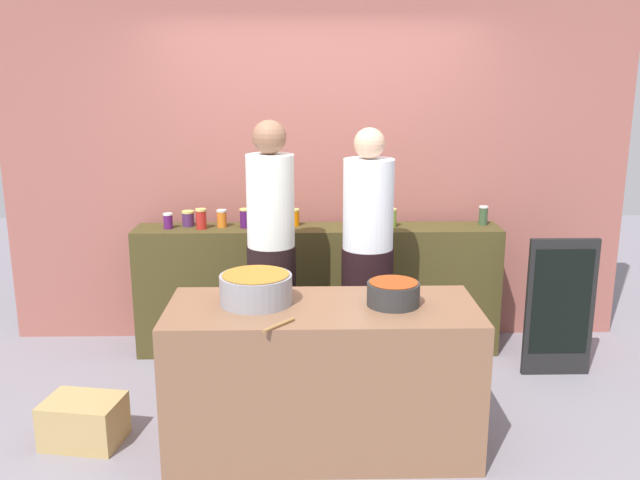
{
  "coord_description": "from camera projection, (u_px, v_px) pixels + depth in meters",
  "views": [
    {
      "loc": [
        -0.09,
        -3.84,
        2.09
      ],
      "look_at": [
        0.0,
        0.35,
        1.05
      ],
      "focal_mm": 38.56,
      "sensor_mm": 36.0,
      "label": 1
    }
  ],
  "objects": [
    {
      "name": "preserve_jar_4",
      "position": [
        245.0,
        218.0,
        5.04
      ],
      "size": [
        0.08,
        0.08,
        0.14
      ],
      "color": "#461455",
      "rests_on": "display_shelf"
    },
    {
      "name": "display_shelf",
      "position": [
        318.0,
        289.0,
        5.18
      ],
      "size": [
        2.7,
        0.36,
        0.96
      ],
      "primitive_type": "cube",
      "color": "#433B1B",
      "rests_on": "ground"
    },
    {
      "name": "bread_crate",
      "position": [
        84.0,
        421.0,
        3.94
      ],
      "size": [
        0.48,
        0.38,
        0.27
      ],
      "primitive_type": "cube",
      "rotation": [
        0.0,
        0.0,
        -0.18
      ],
      "color": "tan",
      "rests_on": "ground"
    },
    {
      "name": "preserve_jar_9",
      "position": [
        483.0,
        215.0,
        5.13
      ],
      "size": [
        0.07,
        0.07,
        0.14
      ],
      "color": "#395031",
      "rests_on": "display_shelf"
    },
    {
      "name": "cooking_pot_center",
      "position": [
        393.0,
        294.0,
        3.74
      ],
      "size": [
        0.29,
        0.29,
        0.13
      ],
      "color": "#2D2D2D",
      "rests_on": "prep_table"
    },
    {
      "name": "ground",
      "position": [
        321.0,
        419.0,
        4.23
      ],
      "size": [
        12.0,
        12.0,
        0.0
      ],
      "primitive_type": "plane",
      "color": "gray"
    },
    {
      "name": "cook_in_cap",
      "position": [
        367.0,
        272.0,
        4.54
      ],
      "size": [
        0.34,
        0.34,
        1.74
      ],
      "color": "black",
      "rests_on": "ground"
    },
    {
      "name": "preserve_jar_7",
      "position": [
        365.0,
        216.0,
        5.12
      ],
      "size": [
        0.07,
        0.07,
        0.14
      ],
      "color": "#B22817",
      "rests_on": "display_shelf"
    },
    {
      "name": "cook_with_tongs",
      "position": [
        272.0,
        267.0,
        4.52
      ],
      "size": [
        0.32,
        0.32,
        1.79
      ],
      "color": "black",
      "rests_on": "ground"
    },
    {
      "name": "preserve_jar_6",
      "position": [
        295.0,
        217.0,
        5.1
      ],
      "size": [
        0.07,
        0.07,
        0.13
      ],
      "color": "#D86B06",
      "rests_on": "display_shelf"
    },
    {
      "name": "preserve_jar_0",
      "position": [
        168.0,
        221.0,
        5.01
      ],
      "size": [
        0.07,
        0.07,
        0.11
      ],
      "color": "#53185C",
      "rests_on": "display_shelf"
    },
    {
      "name": "prep_table",
      "position": [
        323.0,
        377.0,
        3.84
      ],
      "size": [
        1.7,
        0.7,
        0.84
      ],
      "primitive_type": "cube",
      "color": "brown",
      "rests_on": "ground"
    },
    {
      "name": "storefront_wall",
      "position": [
        317.0,
        149.0,
        5.28
      ],
      "size": [
        4.8,
        0.12,
        3.0
      ],
      "primitive_type": "cube",
      "color": "#9E594F",
      "rests_on": "ground"
    },
    {
      "name": "preserve_jar_5",
      "position": [
        266.0,
        220.0,
        4.98
      ],
      "size": [
        0.09,
        0.09,
        0.14
      ],
      "color": "#375B20",
      "rests_on": "display_shelf"
    },
    {
      "name": "preserve_jar_2",
      "position": [
        201.0,
        219.0,
        5.0
      ],
      "size": [
        0.08,
        0.08,
        0.15
      ],
      "color": "#B5251E",
      "rests_on": "display_shelf"
    },
    {
      "name": "preserve_jar_8",
      "position": [
        391.0,
        218.0,
        5.06
      ],
      "size": [
        0.08,
        0.08,
        0.14
      ],
      "color": "olive",
      "rests_on": "display_shelf"
    },
    {
      "name": "preserve_jar_1",
      "position": [
        188.0,
        218.0,
        5.09
      ],
      "size": [
        0.09,
        0.09,
        0.12
      ],
      "color": "#4C2759",
      "rests_on": "display_shelf"
    },
    {
      "name": "wooden_spoon",
      "position": [
        279.0,
        325.0,
        3.44
      ],
      "size": [
        0.16,
        0.18,
        0.02
      ],
      "primitive_type": "cylinder",
      "rotation": [
        1.57,
        0.0,
        5.58
      ],
      "color": "#9E703D",
      "rests_on": "prep_table"
    },
    {
      "name": "cooking_pot_left",
      "position": [
        256.0,
        289.0,
        3.77
      ],
      "size": [
        0.4,
        0.4,
        0.17
      ],
      "color": "gray",
      "rests_on": "prep_table"
    },
    {
      "name": "preserve_jar_3",
      "position": [
        222.0,
        218.0,
        5.06
      ],
      "size": [
        0.07,
        0.07,
        0.13
      ],
      "color": "orange",
      "rests_on": "display_shelf"
    },
    {
      "name": "chalkboard_sign",
      "position": [
        560.0,
        307.0,
        4.74
      ],
      "size": [
        0.47,
        0.05,
        0.98
      ],
      "color": "black",
      "rests_on": "ground"
    }
  ]
}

